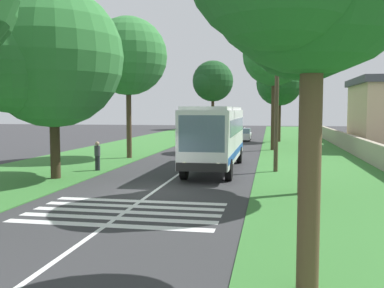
{
  "coord_description": "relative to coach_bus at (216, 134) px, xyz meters",
  "views": [
    {
      "loc": [
        -18.2,
        -4.97,
        3.58
      ],
      "look_at": [
        6.36,
        -0.54,
        1.6
      ],
      "focal_mm": 40.63,
      "sensor_mm": 36.0,
      "label": 1
    }
  ],
  "objects": [
    {
      "name": "roadside_tree_left_0",
      "position": [
        53.7,
        7.38,
        6.45
      ],
      "size": [
        8.51,
        7.44,
        12.46
      ],
      "color": "#3D2D1E",
      "rests_on": "grass_verge_left"
    },
    {
      "name": "roadside_tree_right_2",
      "position": [
        13.17,
        -3.32,
        6.08
      ],
      "size": [
        6.13,
        5.46,
        11.05
      ],
      "color": "#3D2D1E",
      "rests_on": "grass_verge_right"
    },
    {
      "name": "ground",
      "position": [
        -7.39,
        1.8,
        -2.15
      ],
      "size": [
        160.0,
        160.0,
        0.0
      ],
      "primitive_type": "plane",
      "color": "#333335"
    },
    {
      "name": "pedestrian",
      "position": [
        -1.82,
        6.73,
        -1.24
      ],
      "size": [
        0.34,
        0.34,
        1.69
      ],
      "color": "#26262D",
      "rests_on": "grass_verge_left"
    },
    {
      "name": "grass_verge_right",
      "position": [
        7.61,
        -6.4,
        -2.13
      ],
      "size": [
        120.0,
        8.0,
        0.04
      ],
      "primitive_type": "cube",
      "color": "#387533",
      "rests_on": "ground"
    },
    {
      "name": "roadside_tree_right_0",
      "position": [
        -6.96,
        -4.36,
        5.5
      ],
      "size": [
        7.37,
        6.13,
        10.85
      ],
      "color": "brown",
      "rests_on": "grass_verge_right"
    },
    {
      "name": "roadside_tree_right_3",
      "position": [
        23.43,
        -3.97,
        4.21
      ],
      "size": [
        5.82,
        4.99,
        8.95
      ],
      "color": "#3D2D1E",
      "rests_on": "grass_verge_right"
    },
    {
      "name": "roadside_wall",
      "position": [
        12.61,
        -9.8,
        -1.39
      ],
      "size": [
        70.0,
        0.4,
        1.43
      ],
      "primitive_type": "cube",
      "color": "#9E937F",
      "rests_on": "grass_verge_right"
    },
    {
      "name": "trailing_minibus_0",
      "position": [
        44.93,
        3.8,
        -0.6
      ],
      "size": [
        6.0,
        2.14,
        2.53
      ],
      "color": "#CC4C33",
      "rests_on": "ground"
    },
    {
      "name": "utility_pole",
      "position": [
        -0.44,
        -3.51,
        2.34
      ],
      "size": [
        0.24,
        1.4,
        8.61
      ],
      "color": "#473828",
      "rests_on": "grass_verge_right"
    },
    {
      "name": "grass_verge_left",
      "position": [
        7.61,
        10.0,
        -2.13
      ],
      "size": [
        120.0,
        8.0,
        0.04
      ],
      "primitive_type": "cube",
      "color": "#387533",
      "rests_on": "ground"
    },
    {
      "name": "trailing_car_0",
      "position": [
        19.04,
        3.67,
        -1.48
      ],
      "size": [
        4.3,
        1.78,
        1.43
      ],
      "color": "#B7A893",
      "rests_on": "ground"
    },
    {
      "name": "coach_bus",
      "position": [
        0.0,
        0.0,
        0.0
      ],
      "size": [
        11.16,
        2.62,
        3.73
      ],
      "color": "white",
      "rests_on": "ground"
    },
    {
      "name": "trailing_car_1",
      "position": [
        24.98,
        -0.09,
        -1.48
      ],
      "size": [
        4.3,
        1.78,
        1.43
      ],
      "color": "silver",
      "rests_on": "ground"
    },
    {
      "name": "centre_line",
      "position": [
        7.61,
        1.8,
        -2.14
      ],
      "size": [
        110.0,
        0.16,
        0.01
      ],
      "primitive_type": "cube",
      "color": "silver",
      "rests_on": "ground"
    },
    {
      "name": "zebra_crossing",
      "position": [
        -11.27,
        1.8,
        -2.14
      ],
      "size": [
        4.05,
        6.8,
        0.01
      ],
      "color": "silver",
      "rests_on": "ground"
    },
    {
      "name": "trailing_car_2",
      "position": [
        34.43,
        3.72,
        -1.48
      ],
      "size": [
        4.3,
        1.78,
        1.43
      ],
      "color": "#145933",
      "rests_on": "ground"
    },
    {
      "name": "roadside_tree_left_1",
      "position": [
        5.02,
        7.15,
        5.15
      ],
      "size": [
        6.66,
        5.66,
        10.24
      ],
      "color": "#4C3826",
      "rests_on": "grass_verge_left"
    },
    {
      "name": "roadside_tree_left_3",
      "position": [
        -5.0,
        7.93,
        3.91
      ],
      "size": [
        8.25,
        7.14,
        9.76
      ],
      "color": "#3D2D1E",
      "rests_on": "grass_verge_left"
    }
  ]
}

